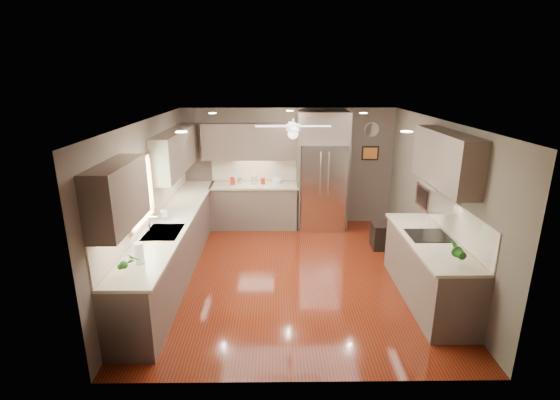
{
  "coord_description": "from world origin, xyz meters",
  "views": [
    {
      "loc": [
        -0.28,
        -6.07,
        3.14
      ],
      "look_at": [
        -0.2,
        0.6,
        1.09
      ],
      "focal_mm": 26.0,
      "sensor_mm": 36.0,
      "label": 1
    }
  ],
  "objects_px": {
    "potted_plant_right": "(457,250)",
    "microwave": "(437,197)",
    "canister_d": "(263,181)",
    "soap_bottle": "(164,213)",
    "stool": "(384,236)",
    "canister_b": "(240,181)",
    "canister_a": "(233,181)",
    "potted_plant_left": "(130,262)",
    "refrigerator": "(322,173)",
    "canister_c": "(254,180)",
    "paper_towel": "(139,253)",
    "bowl": "(277,183)"
  },
  "relations": [
    {
      "from": "canister_a",
      "to": "bowl",
      "type": "distance_m",
      "value": 0.93
    },
    {
      "from": "canister_d",
      "to": "canister_b",
      "type": "bearing_deg",
      "value": 176.69
    },
    {
      "from": "canister_a",
      "to": "potted_plant_left",
      "type": "distance_m",
      "value": 4.08
    },
    {
      "from": "refrigerator",
      "to": "potted_plant_left",
      "type": "bearing_deg",
      "value": -123.65
    },
    {
      "from": "potted_plant_left",
      "to": "potted_plant_right",
      "type": "bearing_deg",
      "value": 3.76
    },
    {
      "from": "potted_plant_left",
      "to": "microwave",
      "type": "height_order",
      "value": "microwave"
    },
    {
      "from": "soap_bottle",
      "to": "stool",
      "type": "xyz_separation_m",
      "value": [
        3.83,
        0.97,
        -0.8
      ]
    },
    {
      "from": "refrigerator",
      "to": "bowl",
      "type": "bearing_deg",
      "value": 175.99
    },
    {
      "from": "canister_b",
      "to": "potted_plant_left",
      "type": "height_order",
      "value": "potted_plant_left"
    },
    {
      "from": "canister_a",
      "to": "potted_plant_left",
      "type": "bearing_deg",
      "value": -100.91
    },
    {
      "from": "canister_b",
      "to": "refrigerator",
      "type": "xyz_separation_m",
      "value": [
        1.73,
        -0.09,
        0.18
      ]
    },
    {
      "from": "soap_bottle",
      "to": "paper_towel",
      "type": "distance_m",
      "value": 1.61
    },
    {
      "from": "canister_b",
      "to": "paper_towel",
      "type": "xyz_separation_m",
      "value": [
        -0.91,
        -3.79,
        0.07
      ]
    },
    {
      "from": "canister_d",
      "to": "potted_plant_right",
      "type": "relative_size",
      "value": 0.4
    },
    {
      "from": "canister_b",
      "to": "refrigerator",
      "type": "distance_m",
      "value": 1.74
    },
    {
      "from": "canister_b",
      "to": "bowl",
      "type": "relative_size",
      "value": 0.6
    },
    {
      "from": "soap_bottle",
      "to": "potted_plant_right",
      "type": "height_order",
      "value": "potted_plant_right"
    },
    {
      "from": "canister_d",
      "to": "microwave",
      "type": "xyz_separation_m",
      "value": [
        2.57,
        -2.77,
        0.48
      ]
    },
    {
      "from": "soap_bottle",
      "to": "paper_towel",
      "type": "relative_size",
      "value": 0.73
    },
    {
      "from": "potted_plant_left",
      "to": "refrigerator",
      "type": "height_order",
      "value": "refrigerator"
    },
    {
      "from": "canister_c",
      "to": "potted_plant_right",
      "type": "distance_m",
      "value": 4.62
    },
    {
      "from": "potted_plant_right",
      "to": "stool",
      "type": "bearing_deg",
      "value": 93.36
    },
    {
      "from": "canister_c",
      "to": "potted_plant_left",
      "type": "height_order",
      "value": "potted_plant_left"
    },
    {
      "from": "paper_towel",
      "to": "potted_plant_left",
      "type": "bearing_deg",
      "value": -93.29
    },
    {
      "from": "potted_plant_right",
      "to": "refrigerator",
      "type": "relative_size",
      "value": 0.13
    },
    {
      "from": "canister_b",
      "to": "refrigerator",
      "type": "bearing_deg",
      "value": -3.04
    },
    {
      "from": "microwave",
      "to": "canister_d",
      "type": "bearing_deg",
      "value": 132.84
    },
    {
      "from": "canister_c",
      "to": "refrigerator",
      "type": "distance_m",
      "value": 1.44
    },
    {
      "from": "soap_bottle",
      "to": "bowl",
      "type": "relative_size",
      "value": 0.93
    },
    {
      "from": "potted_plant_right",
      "to": "paper_towel",
      "type": "xyz_separation_m",
      "value": [
        -3.86,
        0.03,
        -0.02
      ]
    },
    {
      "from": "potted_plant_right",
      "to": "paper_towel",
      "type": "distance_m",
      "value": 3.86
    },
    {
      "from": "canister_b",
      "to": "microwave",
      "type": "height_order",
      "value": "microwave"
    },
    {
      "from": "canister_c",
      "to": "potted_plant_right",
      "type": "relative_size",
      "value": 0.56
    },
    {
      "from": "canister_b",
      "to": "canister_c",
      "type": "distance_m",
      "value": 0.3
    },
    {
      "from": "potted_plant_right",
      "to": "bowl",
      "type": "height_order",
      "value": "potted_plant_right"
    },
    {
      "from": "potted_plant_right",
      "to": "microwave",
      "type": "xyz_separation_m",
      "value": [
        0.1,
        1.02,
        0.38
      ]
    },
    {
      "from": "canister_a",
      "to": "canister_d",
      "type": "bearing_deg",
      "value": 3.44
    },
    {
      "from": "microwave",
      "to": "paper_towel",
      "type": "bearing_deg",
      "value": -165.95
    },
    {
      "from": "potted_plant_right",
      "to": "stool",
      "type": "xyz_separation_m",
      "value": [
        -0.15,
        2.6,
        -0.87
      ]
    },
    {
      "from": "canister_d",
      "to": "refrigerator",
      "type": "relative_size",
      "value": 0.05
    },
    {
      "from": "microwave",
      "to": "paper_towel",
      "type": "distance_m",
      "value": 4.1
    },
    {
      "from": "refrigerator",
      "to": "canister_b",
      "type": "bearing_deg",
      "value": 176.96
    },
    {
      "from": "potted_plant_left",
      "to": "soap_bottle",
      "type": "bearing_deg",
      "value": 93.11
    },
    {
      "from": "canister_b",
      "to": "paper_towel",
      "type": "height_order",
      "value": "paper_towel"
    },
    {
      "from": "bowl",
      "to": "paper_towel",
      "type": "distance_m",
      "value": 4.13
    },
    {
      "from": "potted_plant_right",
      "to": "soap_bottle",
      "type": "bearing_deg",
      "value": 157.65
    },
    {
      "from": "canister_b",
      "to": "potted_plant_left",
      "type": "bearing_deg",
      "value": -102.76
    },
    {
      "from": "canister_a",
      "to": "paper_towel",
      "type": "distance_m",
      "value": 3.8
    },
    {
      "from": "canister_b",
      "to": "canister_c",
      "type": "height_order",
      "value": "canister_c"
    },
    {
      "from": "stool",
      "to": "canister_d",
      "type": "bearing_deg",
      "value": 152.8
    }
  ]
}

